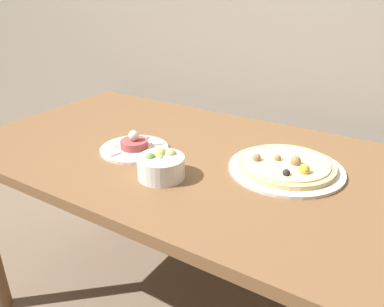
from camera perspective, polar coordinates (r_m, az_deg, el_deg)
name	(u,v)px	position (r m, az deg, el deg)	size (l,w,h in m)	color
dining_table	(173,172)	(1.34, -2.90, -2.81)	(1.43, 0.86, 0.77)	brown
pizza_plate	(286,166)	(1.18, 14.16, -1.89)	(0.35, 0.35, 0.06)	silver
tartare_plate	(134,147)	(1.29, -8.77, 1.02)	(0.23, 0.23, 0.07)	silver
small_bowl	(161,166)	(1.10, -4.72, -1.88)	(0.14, 0.14, 0.08)	white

